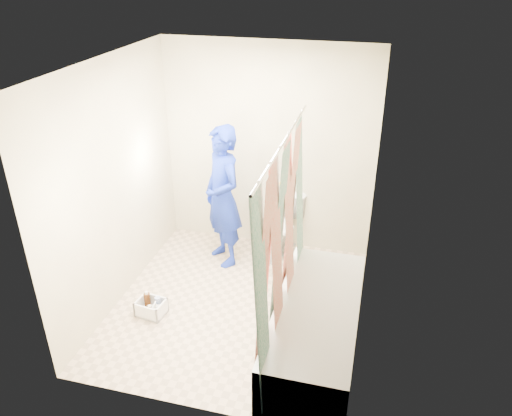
% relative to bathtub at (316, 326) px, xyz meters
% --- Properties ---
extents(floor, '(2.60, 2.60, 0.00)m').
position_rel_bathtub_xyz_m(floor, '(-0.85, 0.43, -0.27)').
color(floor, tan).
rests_on(floor, ground).
extents(ceiling, '(2.40, 2.60, 0.02)m').
position_rel_bathtub_xyz_m(ceiling, '(-0.85, 0.43, 2.13)').
color(ceiling, silver).
rests_on(ceiling, wall_back).
extents(wall_back, '(2.40, 0.02, 2.40)m').
position_rel_bathtub_xyz_m(wall_back, '(-0.85, 1.73, 0.93)').
color(wall_back, beige).
rests_on(wall_back, ground).
extents(wall_front, '(2.40, 0.02, 2.40)m').
position_rel_bathtub_xyz_m(wall_front, '(-0.85, -0.88, 0.93)').
color(wall_front, beige).
rests_on(wall_front, ground).
extents(wall_left, '(0.02, 2.60, 2.40)m').
position_rel_bathtub_xyz_m(wall_left, '(-2.05, 0.43, 0.93)').
color(wall_left, beige).
rests_on(wall_left, ground).
extents(wall_right, '(0.02, 2.60, 2.40)m').
position_rel_bathtub_xyz_m(wall_right, '(0.35, 0.43, 0.93)').
color(wall_right, beige).
rests_on(wall_right, ground).
extents(bathtub, '(0.70, 1.75, 0.50)m').
position_rel_bathtub_xyz_m(bathtub, '(0.00, 0.00, 0.00)').
color(bathtub, silver).
rests_on(bathtub, ground).
extents(curtain_rod, '(0.02, 1.90, 0.02)m').
position_rel_bathtub_xyz_m(curtain_rod, '(-0.33, 0.00, 1.68)').
color(curtain_rod, silver).
rests_on(curtain_rod, wall_back).
extents(shower_curtain, '(0.06, 1.75, 1.80)m').
position_rel_bathtub_xyz_m(shower_curtain, '(-0.33, 0.00, 0.75)').
color(shower_curtain, silver).
rests_on(shower_curtain, curtain_rod).
extents(toilet, '(0.61, 0.79, 0.72)m').
position_rel_bathtub_xyz_m(toilet, '(-0.67, 1.51, 0.09)').
color(toilet, silver).
rests_on(toilet, ground).
extents(tank_lid, '(0.48, 0.32, 0.03)m').
position_rel_bathtub_xyz_m(tank_lid, '(-0.71, 1.40, 0.15)').
color(tank_lid, silver).
rests_on(tank_lid, toilet).
extents(tank_internals, '(0.17, 0.09, 0.23)m').
position_rel_bathtub_xyz_m(tank_internals, '(-0.65, 1.70, 0.44)').
color(tank_internals, black).
rests_on(tank_internals, toilet).
extents(plumber, '(0.69, 0.69, 1.61)m').
position_rel_bathtub_xyz_m(plumber, '(-1.23, 1.21, 0.54)').
color(plumber, '#0F179C').
rests_on(plumber, ground).
extents(cleaning_caddy, '(0.29, 0.25, 0.21)m').
position_rel_bathtub_xyz_m(cleaning_caddy, '(-1.62, 0.08, -0.19)').
color(cleaning_caddy, silver).
rests_on(cleaning_caddy, ground).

